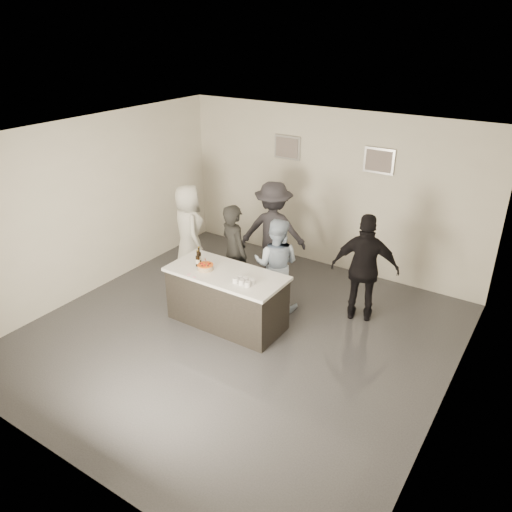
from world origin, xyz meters
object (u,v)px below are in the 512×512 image
object	(u,v)px
person_guest_right	(365,268)
person_guest_back	(273,231)
bar_counter	(227,298)
person_main_black	(234,253)
person_guest_left	(189,230)
cake	(205,267)
person_main_blue	(276,264)
beer_bottle_a	(199,255)
beer_bottle_b	(198,259)

from	to	relation	value
person_guest_right	person_guest_back	bearing A→B (deg)	-31.42
bar_counter	person_main_black	distance (m)	0.89
person_main_black	person_guest_right	bearing A→B (deg)	-140.21
person_guest_left	person_guest_right	world-z (taller)	person_guest_right
bar_counter	cake	bearing A→B (deg)	-163.38
person_main_black	person_main_blue	size ratio (longest dim) A/B	1.08
bar_counter	cake	distance (m)	0.59
person_main_black	person_guest_right	world-z (taller)	person_guest_right
cake	person_guest_back	distance (m)	1.86
person_main_blue	person_main_black	bearing A→B (deg)	-5.68
cake	person_main_blue	world-z (taller)	person_main_blue
person_guest_left	person_main_black	bearing A→B (deg)	-160.64
cake	beer_bottle_a	bearing A→B (deg)	148.33
bar_counter	person_guest_back	distance (m)	1.84
cake	person_guest_left	distance (m)	1.79
person_guest_right	beer_bottle_b	bearing A→B (deg)	13.76
bar_counter	person_guest_right	distance (m)	2.20
person_guest_left	person_guest_back	world-z (taller)	person_guest_back
bar_counter	beer_bottle_a	xyz separation A→B (m)	(-0.56, 0.05, 0.58)
person_guest_back	person_guest_left	bearing A→B (deg)	2.59
beer_bottle_a	person_main_black	bearing A→B (deg)	72.88
person_main_black	person_guest_left	world-z (taller)	person_guest_left
bar_counter	person_main_black	size ratio (longest dim) A/B	1.09
cake	beer_bottle_a	xyz separation A→B (m)	(-0.24, 0.15, 0.09)
beer_bottle_b	person_main_blue	distance (m)	1.29
bar_counter	person_guest_back	xyz separation A→B (m)	(-0.23, 1.77, 0.47)
beer_bottle_a	person_guest_right	distance (m)	2.60
beer_bottle_b	person_guest_back	xyz separation A→B (m)	(0.26, 1.83, -0.11)
beer_bottle_b	person_guest_right	xyz separation A→B (m)	(2.21, 1.37, -0.14)
person_guest_left	person_guest_back	bearing A→B (deg)	-119.06
bar_counter	person_guest_left	size ratio (longest dim) A/B	1.09
beer_bottle_a	person_guest_left	distance (m)	1.53
person_main_blue	person_guest_back	distance (m)	1.11
person_main_black	person_guest_left	distance (m)	1.36
bar_counter	beer_bottle_a	size ratio (longest dim) A/B	7.15
person_guest_left	person_main_blue	bearing A→B (deg)	-151.14
beer_bottle_b	beer_bottle_a	bearing A→B (deg)	119.33
beer_bottle_b	person_main_blue	world-z (taller)	person_main_blue
beer_bottle_b	person_guest_right	distance (m)	2.60
beer_bottle_b	person_guest_back	size ratio (longest dim) A/B	0.14
person_main_blue	person_guest_left	bearing A→B (deg)	-23.05
beer_bottle_b	person_guest_back	distance (m)	1.85
beer_bottle_b	person_guest_left	distance (m)	1.65
beer_bottle_a	person_main_blue	world-z (taller)	person_main_blue
beer_bottle_a	person_guest_right	xyz separation A→B (m)	(2.27, 1.25, -0.14)
person_guest_back	cake	bearing A→B (deg)	64.69
bar_counter	beer_bottle_b	size ratio (longest dim) A/B	7.15
beer_bottle_b	person_main_blue	xyz separation A→B (m)	(0.88, 0.92, -0.24)
bar_counter	person_guest_left	bearing A→B (deg)	146.49
beer_bottle_a	person_guest_left	world-z (taller)	person_guest_left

